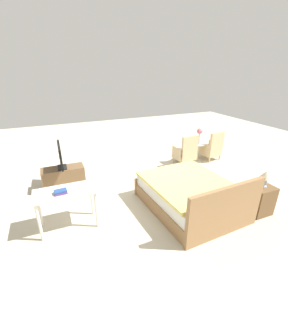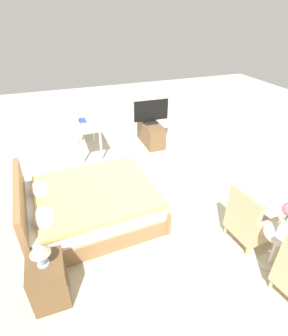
% 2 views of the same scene
% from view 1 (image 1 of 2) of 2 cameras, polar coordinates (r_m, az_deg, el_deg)
% --- Properties ---
extents(ground_plane, '(16.00, 16.00, 0.00)m').
position_cam_1_polar(ground_plane, '(5.60, 2.81, -4.56)').
color(ground_plane, beige).
extents(bed, '(1.70, 2.08, 0.96)m').
position_cam_1_polar(bed, '(4.70, 11.83, -6.94)').
color(bed, '#997047').
rests_on(bed, ground_plane).
extents(armchair_by_window_left, '(0.62, 0.62, 0.92)m').
position_cam_1_polar(armchair_by_window_left, '(7.40, 16.76, 4.83)').
color(armchair_by_window_left, '#CCB284').
rests_on(armchair_by_window_left, ground_plane).
extents(armchair_by_window_right, '(0.58, 0.58, 0.92)m').
position_cam_1_polar(armchair_by_window_right, '(6.85, 10.51, 3.94)').
color(armchair_by_window_right, '#CCB284').
rests_on(armchair_by_window_right, ground_plane).
extents(side_table, '(0.40, 0.40, 0.57)m').
position_cam_1_polar(side_table, '(7.15, 13.48, 4.40)').
color(side_table, beige).
rests_on(side_table, ground_plane).
extents(flower_vase, '(0.17, 0.17, 0.48)m').
position_cam_1_polar(flower_vase, '(7.00, 13.88, 8.29)').
color(flower_vase, silver).
rests_on(flower_vase, side_table).
extents(nightstand, '(0.44, 0.41, 0.59)m').
position_cam_1_polar(nightstand, '(5.04, 27.32, -7.16)').
color(nightstand, brown).
rests_on(nightstand, ground_plane).
extents(table_lamp, '(0.22, 0.22, 0.33)m').
position_cam_1_polar(table_lamp, '(4.82, 28.46, -1.91)').
color(table_lamp, '#9EADC6').
rests_on(table_lamp, nightstand).
extents(tv_stand, '(0.96, 0.40, 0.54)m').
position_cam_1_polar(tv_stand, '(5.72, -19.65, -2.41)').
color(tv_stand, brown).
rests_on(tv_stand, ground_plane).
extents(tv_flatscreen, '(0.21, 0.84, 0.57)m').
position_cam_1_polar(tv_flatscreen, '(5.50, -20.48, 2.87)').
color(tv_flatscreen, black).
rests_on(tv_flatscreen, tv_stand).
extents(vanity_desk, '(1.04, 0.52, 0.75)m').
position_cam_1_polar(vanity_desk, '(4.17, -19.32, -6.80)').
color(vanity_desk, silver).
rests_on(vanity_desk, ground_plane).
extents(book_stack, '(0.22, 0.17, 0.06)m').
position_cam_1_polar(book_stack, '(4.05, -20.42, -5.69)').
color(book_stack, '#66387A').
rests_on(book_stack, vanity_desk).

